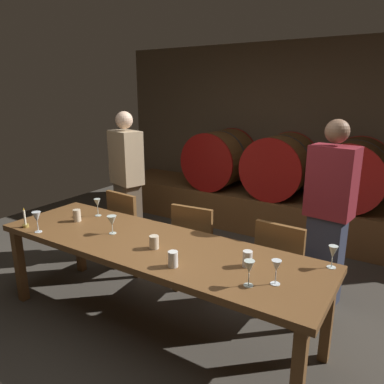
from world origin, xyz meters
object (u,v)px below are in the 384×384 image
object	(u,v)px
chair_right	(282,266)
guest_left	(127,183)
wine_barrel_right	(353,174)
chair_center	(197,244)
cup_center_left	(154,242)
wine_glass_far_right	(333,253)
cup_center_right	(173,259)
wine_glass_center_left	(112,221)
wine_glass_left	(97,203)
dining_table	(153,251)
chair_left	(130,227)
cup_far_right	(247,259)
wine_barrel_center	(280,165)
wine_glass_right	(276,267)
wine_glass_far_left	(37,218)
guest_right	(329,214)
wine_barrel_left	(220,159)
cup_far_left	(77,215)
wine_glass_center_right	(249,268)
candle_center	(25,222)

from	to	relation	value
chair_right	guest_left	bearing A→B (deg)	-7.17
wine_barrel_right	chair_right	xyz separation A→B (m)	(-0.17, -1.99, -0.42)
chair_center	cup_center_left	xyz separation A→B (m)	(0.08, -0.73, 0.30)
chair_right	wine_glass_far_right	bearing A→B (deg)	144.71
cup_center_right	wine_glass_center_left	bearing A→B (deg)	164.60
wine_glass_left	dining_table	bearing A→B (deg)	-15.25
dining_table	chair_left	xyz separation A→B (m)	(-0.83, 0.65, -0.18)
wine_glass_center_left	wine_glass_left	bearing A→B (deg)	149.90
chair_left	chair_right	distance (m)	1.65
cup_far_right	wine_glass_far_right	bearing A→B (deg)	30.61
wine_barrel_center	chair_left	xyz separation A→B (m)	(-0.90, -1.99, -0.42)
wine_barrel_center	wine_glass_right	distance (m)	2.89
chair_right	cup_center_right	bearing A→B (deg)	64.95
chair_center	wine_glass_far_left	world-z (taller)	wine_glass_far_left
guest_left	guest_right	size ratio (longest dim) A/B	1.00
wine_barrel_left	wine_glass_center_left	xyz separation A→B (m)	(0.44, -2.67, -0.06)
wine_barrel_center	wine_glass_right	size ratio (longest dim) A/B	5.30
chair_right	guest_left	xyz separation A→B (m)	(-1.98, 0.33, 0.36)
wine_glass_far_right	guest_right	bearing A→B (deg)	104.65
wine_barrel_center	cup_far_left	world-z (taller)	wine_barrel_center
chair_center	wine_glass_left	bearing A→B (deg)	22.17
wine_glass_far_left	wine_glass_center_left	world-z (taller)	wine_glass_far_left
chair_right	wine_glass_left	distance (m)	1.75
wine_barrel_left	cup_center_left	xyz separation A→B (m)	(0.92, -2.72, -0.12)
cup_center_right	wine_glass_far_right	bearing A→B (deg)	31.75
wine_glass_far_left	cup_far_left	size ratio (longest dim) A/B	1.63
wine_glass_far_left	cup_center_left	bearing A→B (deg)	14.46
wine_glass_center_right	wine_barrel_left	bearing A→B (deg)	121.42
chair_left	cup_center_right	distance (m)	1.52
wine_glass_left	cup_far_left	xyz separation A→B (m)	(-0.05, -0.21, -0.07)
cup_center_left	cup_far_right	xyz separation A→B (m)	(0.70, 0.11, 0.01)
chair_center	wine_glass_center_right	world-z (taller)	wine_glass_center_right
wine_barrel_left	guest_left	size ratio (longest dim) A/B	0.51
chair_center	cup_far_right	xyz separation A→B (m)	(0.79, -0.62, 0.30)
candle_center	wine_barrel_left	bearing A→B (deg)	84.37
wine_barrel_left	cup_far_left	size ratio (longest dim) A/B	7.76
chair_center	wine_glass_far_right	size ratio (longest dim) A/B	5.64
chair_center	guest_right	distance (m)	1.21
guest_right	wine_glass_right	xyz separation A→B (m)	(-0.03, -1.21, 0.01)
dining_table	wine_glass_center_right	bearing A→B (deg)	-12.13
wine_barrel_right	chair_left	size ratio (longest dim) A/B	0.95
candle_center	dining_table	bearing A→B (deg)	15.89
guest_left	wine_glass_center_left	world-z (taller)	guest_left
dining_table	wine_glass_left	size ratio (longest dim) A/B	16.39
guest_right	guest_left	bearing A→B (deg)	11.06
guest_left	cup_far_left	world-z (taller)	guest_left
wine_glass_center_left	wine_barrel_right	bearing A→B (deg)	62.53
wine_barrel_right	chair_center	size ratio (longest dim) A/B	0.95
wine_glass_left	cup_far_left	size ratio (longest dim) A/B	1.52
guest_right	cup_far_right	world-z (taller)	guest_right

